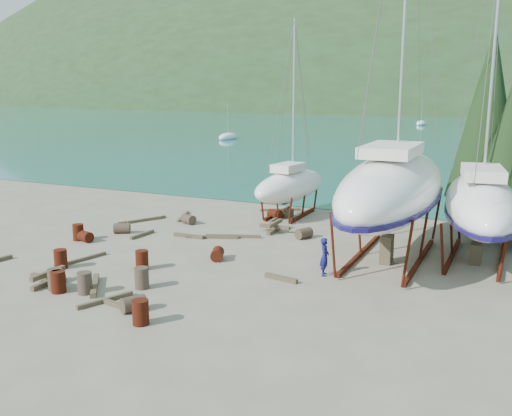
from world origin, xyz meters
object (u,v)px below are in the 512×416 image
at_px(small_sailboat_shore, 290,185).
at_px(large_sailboat_far, 481,203).
at_px(worker, 325,257).
at_px(large_sailboat_near, 393,188).

bearing_deg(small_sailboat_shore, large_sailboat_far, -16.30).
height_order(large_sailboat_far, worker, large_sailboat_far).
height_order(large_sailboat_near, worker, large_sailboat_near).
xyz_separation_m(large_sailboat_far, worker, (-5.84, -5.16, -1.95)).
bearing_deg(small_sailboat_shore, worker, -53.15).
height_order(large_sailboat_far, small_sailboat_shore, large_sailboat_far).
bearing_deg(worker, large_sailboat_near, -43.85).
relative_size(large_sailboat_far, small_sailboat_shore, 1.41).
xyz_separation_m(large_sailboat_near, small_sailboat_shore, (-7.81, 6.73, -1.48)).
relative_size(large_sailboat_far, worker, 10.16).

